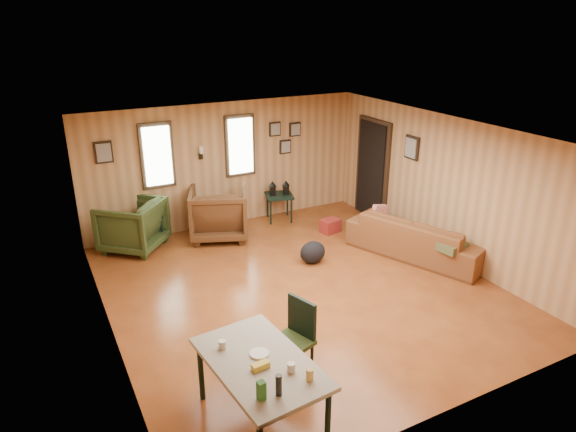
% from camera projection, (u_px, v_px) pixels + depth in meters
% --- Properties ---
extents(room, '(5.54, 6.04, 2.44)m').
position_uv_depth(room, '(302.00, 207.00, 7.71)').
color(room, brown).
rests_on(room, ground).
extents(sofa, '(1.53, 2.45, 0.93)m').
position_uv_depth(sofa, '(419.00, 230.00, 8.77)').
color(sofa, brown).
rests_on(sofa, ground).
extents(recliner_brown, '(1.31, 1.27, 1.05)m').
position_uv_depth(recliner_brown, '(219.00, 211.00, 9.47)').
color(recliner_brown, '#492B15').
rests_on(recliner_brown, ground).
extents(recliner_green, '(1.31, 1.32, 0.99)m').
position_uv_depth(recliner_green, '(132.00, 223.00, 9.00)').
color(recliner_green, '#2D3C1B').
rests_on(recliner_green, ground).
extents(end_table, '(0.63, 0.59, 0.67)m').
position_uv_depth(end_table, '(149.00, 222.00, 9.38)').
color(end_table, black).
rests_on(end_table, ground).
extents(side_table, '(0.65, 0.65, 0.83)m').
position_uv_depth(side_table, '(279.00, 193.00, 10.25)').
color(side_table, black).
rests_on(side_table, ground).
extents(cooler, '(0.40, 0.32, 0.26)m').
position_uv_depth(cooler, '(330.00, 226.00, 9.82)').
color(cooler, maroon).
rests_on(cooler, ground).
extents(backpack, '(0.48, 0.39, 0.38)m').
position_uv_depth(backpack, '(313.00, 252.00, 8.59)').
color(backpack, black).
rests_on(backpack, ground).
extents(sofa_pillows, '(0.71, 1.80, 0.37)m').
position_uv_depth(sofa_pillows, '(416.00, 231.00, 8.63)').
color(sofa_pillows, '#474C2A').
rests_on(sofa_pillows, sofa).
extents(dining_table, '(1.01, 1.54, 0.96)m').
position_uv_depth(dining_table, '(260.00, 367.00, 5.03)').
color(dining_table, gray).
rests_on(dining_table, ground).
extents(dining_chair, '(0.54, 0.54, 0.94)m').
position_uv_depth(dining_chair, '(295.00, 335.00, 5.81)').
color(dining_chair, '#2D3C1B').
rests_on(dining_chair, ground).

